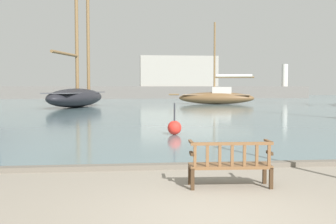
% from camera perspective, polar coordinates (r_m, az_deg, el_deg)
% --- Properties ---
extents(ground_plane, '(160.00, 160.00, 0.00)m').
position_cam_1_polar(ground_plane, '(6.62, 6.59, -13.99)').
color(ground_plane, gray).
extents(harbor_water, '(100.00, 80.00, 0.08)m').
position_cam_1_polar(harbor_water, '(50.21, -4.59, 1.23)').
color(harbor_water, slate).
rests_on(harbor_water, ground).
extents(quay_edge_kerb, '(40.00, 0.30, 0.12)m').
position_cam_1_polar(quay_edge_kerb, '(10.29, 1.80, -7.31)').
color(quay_edge_kerb, '#675F54').
rests_on(quay_edge_kerb, ground).
extents(park_bench, '(1.63, 0.60, 0.92)m').
position_cam_1_polar(park_bench, '(8.42, 8.41, -6.93)').
color(park_bench, '#3D2A19').
rests_on(park_bench, ground).
extents(sailboat_centre_channel, '(9.25, 4.06, 8.82)m').
position_cam_1_polar(sailboat_centre_channel, '(46.05, 6.64, 2.10)').
color(sailboat_centre_channel, brown).
rests_on(sailboat_centre_channel, harbor_water).
extents(sailboat_nearest_starboard, '(6.12, 11.57, 14.72)m').
position_cam_1_polar(sailboat_nearest_starboard, '(40.36, -12.29, 2.30)').
color(sailboat_nearest_starboard, black).
rests_on(sailboat_nearest_starboard, harbor_water).
extents(channel_buoy, '(0.55, 0.55, 1.25)m').
position_cam_1_polar(channel_buoy, '(16.65, 0.88, -2.11)').
color(channel_buoy, red).
rests_on(channel_buoy, harbor_water).
extents(far_breakwater, '(58.54, 2.40, 6.94)m').
position_cam_1_polar(far_breakwater, '(67.93, -2.86, 3.54)').
color(far_breakwater, '#66605B').
rests_on(far_breakwater, ground).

